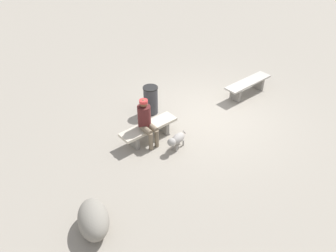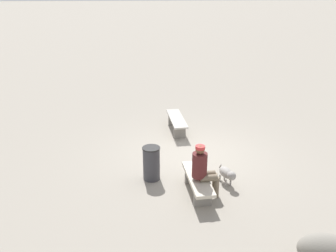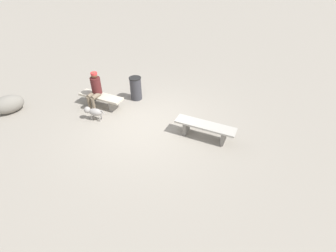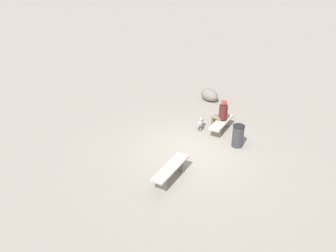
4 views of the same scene
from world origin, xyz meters
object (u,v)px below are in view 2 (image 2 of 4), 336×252
bench_right (198,181)px  dog (227,174)px  trash_bin (151,163)px  boulder (327,251)px  seated_person (203,168)px  bench_left (177,121)px

bench_right → dog: size_ratio=2.39×
trash_bin → boulder: (3.21, 2.84, -0.13)m
seated_person → bench_right: bearing=-147.4°
dog → bench_right: bearing=-82.3°
dog → boulder: (2.80, 1.06, 0.01)m
seated_person → trash_bin: seated_person is taller
seated_person → boulder: bearing=33.6°
boulder → seated_person: bearing=-143.5°
trash_bin → seated_person: bearing=52.0°
bench_left → bench_right: 3.82m
bench_right → boulder: (2.46, 1.82, -0.01)m
trash_bin → boulder: 4.29m
bench_left → boulder: 6.57m
bench_left → trash_bin: (3.07, -0.92, 0.09)m
seated_person → dog: bearing=121.4°
seated_person → boulder: size_ratio=1.29×
seated_person → trash_bin: size_ratio=1.49×
bench_right → trash_bin: bearing=-130.2°
trash_bin → bench_left: bearing=163.4°
boulder → bench_left: bearing=-163.0°
bench_right → trash_bin: (-0.75, -1.03, 0.11)m
bench_left → boulder: boulder is taller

